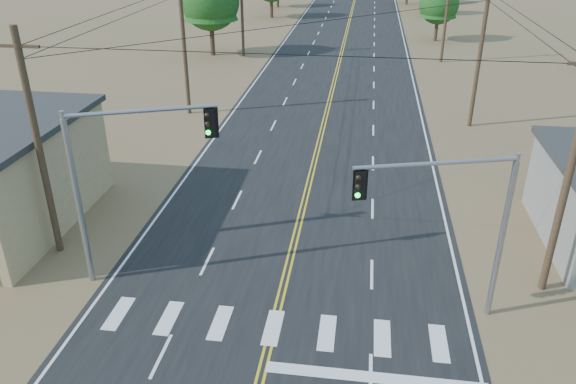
# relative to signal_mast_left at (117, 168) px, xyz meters

# --- Properties ---
(road) EXTENTS (15.00, 200.00, 0.02)m
(road) POSITION_rel_signal_mast_left_xyz_m (6.49, 19.42, -4.94)
(road) COLOR black
(road) RESTS_ON ground
(utility_pole_left_near) EXTENTS (1.80, 0.30, 10.00)m
(utility_pole_left_near) POSITION_rel_signal_mast_left_xyz_m (-4.01, 1.42, 0.16)
(utility_pole_left_near) COLOR #4C3826
(utility_pole_left_near) RESTS_ON ground
(utility_pole_left_mid) EXTENTS (1.80, 0.30, 10.00)m
(utility_pole_left_mid) POSITION_rel_signal_mast_left_xyz_m (-4.01, 21.42, 0.16)
(utility_pole_left_mid) COLOR #4C3826
(utility_pole_left_mid) RESTS_ON ground
(utility_pole_left_far) EXTENTS (1.80, 0.30, 10.00)m
(utility_pole_left_far) POSITION_rel_signal_mast_left_xyz_m (-4.01, 41.42, 0.16)
(utility_pole_left_far) COLOR #4C3826
(utility_pole_left_far) RESTS_ON ground
(utility_pole_right_near) EXTENTS (1.80, 0.30, 10.00)m
(utility_pole_right_near) POSITION_rel_signal_mast_left_xyz_m (16.99, 1.42, 0.16)
(utility_pole_right_near) COLOR #4C3826
(utility_pole_right_near) RESTS_ON ground
(utility_pole_right_mid) EXTENTS (1.80, 0.30, 10.00)m
(utility_pole_right_mid) POSITION_rel_signal_mast_left_xyz_m (16.99, 21.42, 0.16)
(utility_pole_right_mid) COLOR #4C3826
(utility_pole_right_mid) RESTS_ON ground
(utility_pole_right_far) EXTENTS (1.80, 0.30, 10.00)m
(utility_pole_right_far) POSITION_rel_signal_mast_left_xyz_m (16.99, 41.42, 0.16)
(utility_pole_right_far) COLOR #4C3826
(utility_pole_right_far) RESTS_ON ground
(signal_mast_left) EXTENTS (5.41, 2.25, 7.36)m
(signal_mast_left) POSITION_rel_signal_mast_left_xyz_m (0.00, 0.00, 0.00)
(signal_mast_left) COLOR gray
(signal_mast_left) RESTS_ON ground
(signal_mast_right) EXTENTS (5.54, 1.86, 6.62)m
(signal_mast_right) POSITION_rel_signal_mast_left_xyz_m (12.89, -1.05, -0.46)
(signal_mast_right) COLOR gray
(signal_mast_right) RESTS_ON ground
(tree_right_near) EXTENTS (4.67, 4.67, 7.78)m
(tree_right_near) POSITION_rel_signal_mast_left_xyz_m (17.42, 52.63, -0.19)
(tree_right_near) COLOR #3F2D1E
(tree_right_near) RESTS_ON ground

